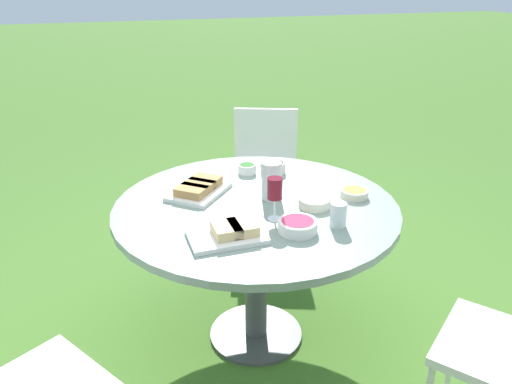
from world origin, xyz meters
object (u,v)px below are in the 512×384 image
dining_table (256,223)px  chair_near_left (265,164)px  wine_glass (275,190)px  water_pitcher (272,181)px

dining_table → chair_near_left: bearing=-112.9°
dining_table → wine_glass: bearing=96.5°
dining_table → chair_near_left: (-0.45, -1.06, -0.13)m
water_pitcher → wine_glass: bearing=71.9°
dining_table → wine_glass: (-0.02, 0.18, 0.24)m
chair_near_left → wine_glass: bearing=71.0°
dining_table → chair_near_left: size_ratio=1.48×
chair_near_left → wine_glass: size_ratio=4.60×
chair_near_left → wine_glass: (0.43, 1.24, 0.37)m
dining_table → chair_near_left: chair_near_left is taller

